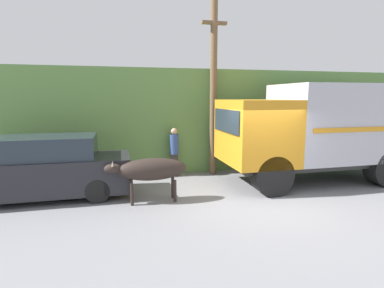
# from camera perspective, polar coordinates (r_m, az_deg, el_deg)

# --- Properties ---
(ground_plane) EXTENTS (60.00, 60.00, 0.00)m
(ground_plane) POSITION_cam_1_polar(r_m,az_deg,el_deg) (8.64, 13.62, -10.57)
(ground_plane) COLOR gray
(hillside_embankment) EXTENTS (32.00, 6.14, 3.88)m
(hillside_embankment) POSITION_cam_1_polar(r_m,az_deg,el_deg) (14.42, 1.69, 5.33)
(hillside_embankment) COLOR #608C47
(hillside_embankment) RESTS_ON ground_plane
(building_backdrop) EXTENTS (4.30, 2.70, 2.93)m
(building_backdrop) POSITION_cam_1_polar(r_m,az_deg,el_deg) (12.31, -18.58, 2.10)
(building_backdrop) COLOR #99ADB7
(building_backdrop) RESTS_ON ground_plane
(cargo_truck) EXTENTS (6.46, 2.49, 3.26)m
(cargo_truck) POSITION_cam_1_polar(r_m,az_deg,el_deg) (10.86, 23.44, 2.87)
(cargo_truck) COLOR #2D2D2D
(cargo_truck) RESTS_ON ground_plane
(brown_cow) EXTENTS (2.20, 0.61, 1.22)m
(brown_cow) POSITION_cam_1_polar(r_m,az_deg,el_deg) (8.21, -7.83, -4.88)
(brown_cow) COLOR #2D231E
(brown_cow) RESTS_ON ground_plane
(parked_suv) EXTENTS (4.74, 1.70, 1.77)m
(parked_suv) POSITION_cam_1_polar(r_m,az_deg,el_deg) (9.40, -26.21, -4.27)
(parked_suv) COLOR #232328
(parked_suv) RESTS_ON ground_plane
(pedestrian_on_hill) EXTENTS (0.38, 0.38, 1.75)m
(pedestrian_on_hill) POSITION_cam_1_polar(r_m,az_deg,el_deg) (10.81, -3.38, -1.04)
(pedestrian_on_hill) COLOR #38332D
(pedestrian_on_hill) RESTS_ON ground_plane
(utility_pole) EXTENTS (0.90, 0.25, 6.15)m
(utility_pole) POSITION_cam_1_polar(r_m,az_deg,el_deg) (11.00, 4.10, 10.64)
(utility_pole) COLOR brown
(utility_pole) RESTS_ON ground_plane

